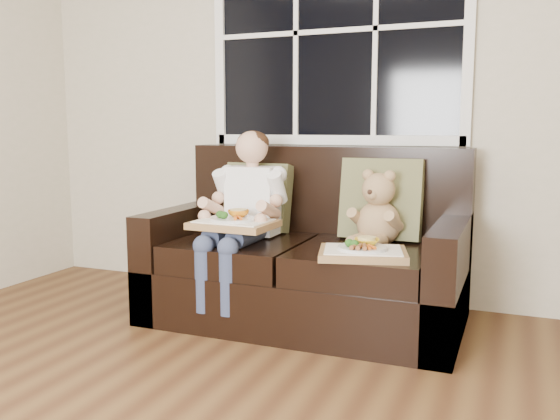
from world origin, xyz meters
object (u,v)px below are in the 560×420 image
at_px(child, 245,202).
at_px(tray_right, 363,251).
at_px(loveseat, 309,264).
at_px(teddy_bear, 378,213).
at_px(tray_left, 234,222).

bearing_deg(child, tray_right, -16.54).
xyz_separation_m(child, tray_right, (0.73, -0.22, -0.18)).
bearing_deg(child, loveseat, 20.07).
xyz_separation_m(teddy_bear, tray_right, (0.01, -0.36, -0.14)).
relative_size(child, tray_left, 2.15).
height_order(loveseat, teddy_bear, loveseat).
bearing_deg(loveseat, teddy_bear, 2.34).
xyz_separation_m(loveseat, tray_right, (0.40, -0.34, 0.17)).
xyz_separation_m(loveseat, tray_left, (-0.31, -0.31, 0.27)).
bearing_deg(child, teddy_bear, 10.84).
height_order(child, tray_left, child).
distance_m(tray_left, tray_right, 0.71).
distance_m(loveseat, tray_right, 0.55).
height_order(loveseat, tray_right, loveseat).
bearing_deg(loveseat, tray_left, -134.63).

